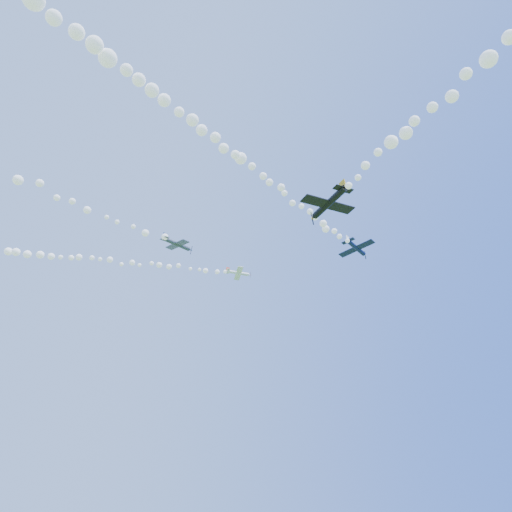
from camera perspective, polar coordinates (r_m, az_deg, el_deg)
name	(u,v)px	position (r m, az deg, el deg)	size (l,w,h in m)	color
plane_white	(238,273)	(104.39, -2.36, -2.28)	(6.34, 6.73, 2.37)	white
smoke_trail_white	(65,257)	(106.76, -24.10, -0.08)	(74.52, 18.69, 2.74)	white
plane_navy	(356,248)	(93.12, 13.23, 1.06)	(7.56, 8.00, 2.61)	#0D163C
smoke_trail_navy	(238,157)	(70.16, -2.45, 13.05)	(61.83, 28.38, 3.00)	white
plane_grey	(177,244)	(77.44, -10.46, 1.56)	(6.24, 6.49, 2.04)	#363E4F
plane_black	(328,204)	(59.69, 9.60, 6.91)	(8.36, 7.97, 2.45)	black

